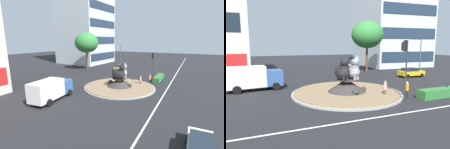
{
  "view_description": "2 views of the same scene",
  "coord_description": "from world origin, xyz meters",
  "views": [
    {
      "loc": [
        -24.01,
        -10.94,
        7.95
      ],
      "look_at": [
        -0.16,
        1.34,
        2.16
      ],
      "focal_mm": 25.86,
      "sensor_mm": 36.0,
      "label": 1
    },
    {
      "loc": [
        -8.9,
        -19.37,
        5.35
      ],
      "look_at": [
        -0.53,
        1.24,
        1.99
      ],
      "focal_mm": 31.97,
      "sensor_mm": 36.0,
      "label": 2
    }
  ],
  "objects": [
    {
      "name": "ground_plane",
      "position": [
        0.0,
        0.0,
        0.0
      ],
      "size": [
        160.0,
        160.0,
        0.0
      ],
      "primitive_type": "plane",
      "color": "black"
    },
    {
      "name": "lane_centreline",
      "position": [
        0.0,
        -7.39,
        0.0
      ],
      "size": [
        112.0,
        0.2,
        0.01
      ],
      "primitive_type": "cube",
      "color": "silver",
      "rests_on": "ground"
    },
    {
      "name": "roundabout_island",
      "position": [
        0.0,
        0.0,
        0.46
      ],
      "size": [
        11.92,
        11.92,
        1.63
      ],
      "color": "gray",
      "rests_on": "ground"
    },
    {
      "name": "cat_statue_black",
      "position": [
        -0.58,
        -0.21,
        2.61
      ],
      "size": [
        1.72,
        2.72,
        2.7
      ],
      "rotation": [
        0.0,
        0.0,
        -1.57
      ],
      "color": "black",
      "rests_on": "roundabout_island"
    },
    {
      "name": "cat_statue_grey",
      "position": [
        0.62,
        -0.04,
        2.59
      ],
      "size": [
        1.91,
        2.76,
        2.63
      ],
      "rotation": [
        0.0,
        0.0,
        -1.35
      ],
      "color": "gray",
      "rests_on": "roundabout_island"
    },
    {
      "name": "traffic_light_mast",
      "position": [
        3.89,
        -4.56,
        4.18
      ],
      "size": [
        0.73,
        0.52,
        5.75
      ],
      "rotation": [
        0.0,
        0.0,
        1.54
      ],
      "color": "#2D2D33",
      "rests_on": "ground"
    },
    {
      "name": "office_tower",
      "position": [
        23.23,
        23.67,
        15.55
      ],
      "size": [
        15.66,
        15.79,
        31.1
      ],
      "rotation": [
        0.0,
        0.0,
        -0.06
      ],
      "color": "silver",
      "rests_on": "ground"
    },
    {
      "name": "clipped_hedge_strip",
      "position": [
        8.47,
        -4.85,
        0.45
      ],
      "size": [
        5.5,
        1.2,
        0.9
      ],
      "primitive_type": "cube",
      "color": "#2D7033",
      "rests_on": "ground"
    },
    {
      "name": "broadleaf_tree_behind_island",
      "position": [
        10.92,
        14.48,
        7.22
      ],
      "size": [
        6.09,
        6.09,
        9.82
      ],
      "color": "brown",
      "rests_on": "ground"
    },
    {
      "name": "streetlight_arm",
      "position": [
        17.62,
        7.93,
        3.77
      ],
      "size": [
        2.49,
        0.25,
        6.32
      ],
      "rotation": [
        0.0,
        0.0,
        3.12
      ],
      "color": "#4C4C51",
      "rests_on": "ground"
    },
    {
      "name": "pedestrian_pink_shirt",
      "position": [
        3.08,
        -2.71,
        0.9
      ],
      "size": [
        0.33,
        0.33,
        1.7
      ],
      "rotation": [
        0.0,
        0.0,
        5.66
      ],
      "color": "brown",
      "rests_on": "ground"
    },
    {
      "name": "pedestrian_orange_shirt",
      "position": [
        4.82,
        -3.93,
        0.9
      ],
      "size": [
        0.34,
        0.34,
        1.7
      ],
      "rotation": [
        0.0,
        0.0,
        0.43
      ],
      "color": "black",
      "rests_on": "ground"
    },
    {
      "name": "sedan_on_far_lane",
      "position": [
        -12.82,
        -11.93,
        0.8
      ],
      "size": [
        4.7,
        2.06,
        1.51
      ],
      "rotation": [
        0.0,
        0.0,
        0.02
      ],
      "color": "silver",
      "rests_on": "ground"
    },
    {
      "name": "hatchback_near_shophouse",
      "position": [
        14.67,
        6.44,
        0.79
      ],
      "size": [
        4.27,
        2.19,
        1.48
      ],
      "rotation": [
        0.0,
        0.0,
        -0.03
      ],
      "color": "gold",
      "rests_on": "ground"
    },
    {
      "name": "delivery_box_truck",
      "position": [
        -9.51,
        5.62,
        1.54
      ],
      "size": [
        6.51,
        3.09,
        2.84
      ],
      "rotation": [
        0.0,
        0.0,
        0.11
      ],
      "color": "#335693",
      "rests_on": "ground"
    },
    {
      "name": "litter_bin",
      "position": [
        9.73,
        -4.2,
        0.45
      ],
      "size": [
        0.56,
        0.56,
        0.9
      ],
      "color": "#2D4233",
      "rests_on": "ground"
    }
  ]
}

